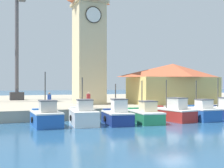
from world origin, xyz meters
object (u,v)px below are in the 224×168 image
(clock_tower, at_px, (89,41))
(dock_worker_near_tower, at_px, (49,100))
(port_crane_near, at_px, (16,54))
(fishing_boat_far_left, at_px, (46,117))
(fishing_boat_left_inner, at_px, (117,116))
(fishing_boat_right_inner, at_px, (222,111))
(warehouse_right, at_px, (173,83))
(fishing_boat_center, at_px, (171,113))
(dock_worker_along_quay, at_px, (88,100))
(fishing_boat_left_outer, at_px, (83,116))
(fishing_boat_mid_right, at_px, (200,112))
(fishing_boat_mid_left, at_px, (145,115))

(clock_tower, bearing_deg, dock_worker_near_tower, -134.38)
(clock_tower, distance_m, port_crane_near, 14.95)
(fishing_boat_far_left, relative_size, fishing_boat_left_inner, 1.06)
(fishing_boat_right_inner, relative_size, port_crane_near, 0.24)
(warehouse_right, bearing_deg, port_crane_near, 138.61)
(fishing_boat_left_inner, height_order, fishing_boat_center, fishing_boat_center)
(port_crane_near, bearing_deg, warehouse_right, -41.39)
(fishing_boat_right_inner, xyz_separation_m, dock_worker_along_quay, (-12.83, 4.75, 1.20))
(fishing_boat_far_left, xyz_separation_m, warehouse_right, (17.08, 7.79, 2.84))
(fishing_boat_left_inner, xyz_separation_m, fishing_boat_right_inner, (11.87, 0.56, -0.02))
(fishing_boat_left_inner, bearing_deg, warehouse_right, 37.85)
(fishing_boat_center, bearing_deg, fishing_boat_left_outer, 179.21)
(fishing_boat_left_inner, distance_m, dock_worker_near_tower, 7.34)
(clock_tower, bearing_deg, dock_worker_along_quay, -107.66)
(fishing_boat_far_left, relative_size, fishing_boat_mid_right, 1.00)
(fishing_boat_mid_right, relative_size, dock_worker_along_quay, 2.78)
(fishing_boat_left_inner, distance_m, fishing_boat_mid_left, 2.82)
(fishing_boat_left_inner, height_order, warehouse_right, warehouse_right)
(clock_tower, bearing_deg, fishing_boat_mid_right, -55.34)
(warehouse_right, height_order, dock_worker_near_tower, warehouse_right)
(clock_tower, distance_m, warehouse_right, 11.69)
(fishing_boat_left_outer, relative_size, clock_tower, 0.31)
(fishing_boat_far_left, height_order, fishing_boat_left_outer, fishing_boat_far_left)
(fishing_boat_mid_right, height_order, dock_worker_along_quay, fishing_boat_mid_right)
(fishing_boat_mid_left, bearing_deg, warehouse_right, 45.22)
(clock_tower, height_order, dock_worker_along_quay, clock_tower)
(fishing_boat_left_outer, bearing_deg, fishing_boat_left_inner, -18.35)
(warehouse_right, bearing_deg, fishing_boat_left_outer, -150.94)
(fishing_boat_far_left, bearing_deg, warehouse_right, 24.51)
(fishing_boat_left_outer, xyz_separation_m, clock_tower, (3.73, 10.40, 7.93))
(fishing_boat_mid_right, bearing_deg, dock_worker_near_tower, 159.03)
(warehouse_right, xyz_separation_m, dock_worker_near_tower, (-16.04, -3.32, -1.70))
(fishing_boat_far_left, distance_m, fishing_boat_mid_left, 8.79)
(fishing_boat_right_inner, relative_size, dock_worker_along_quay, 2.85)
(fishing_boat_mid_right, height_order, dock_worker_near_tower, fishing_boat_mid_right)
(clock_tower, bearing_deg, port_crane_near, 120.20)
(fishing_boat_mid_left, bearing_deg, fishing_boat_far_left, 176.15)
(dock_worker_along_quay, bearing_deg, clock_tower, 72.34)
(fishing_boat_center, bearing_deg, dock_worker_near_tower, 157.44)
(fishing_boat_mid_left, bearing_deg, dock_worker_along_quay, 126.70)
(fishing_boat_left_outer, bearing_deg, fishing_boat_right_inner, -1.39)
(fishing_boat_mid_left, bearing_deg, dock_worker_near_tower, 146.80)
(fishing_boat_far_left, height_order, fishing_boat_right_inner, fishing_boat_far_left)
(clock_tower, height_order, warehouse_right, clock_tower)
(fishing_boat_mid_left, bearing_deg, fishing_boat_right_inner, 1.90)
(fishing_boat_center, height_order, warehouse_right, warehouse_right)
(fishing_boat_far_left, xyz_separation_m, fishing_boat_right_inner, (17.83, -0.29, -0.05))
(fishing_boat_mid_right, xyz_separation_m, dock_worker_near_tower, (-13.63, 5.22, 1.19))
(dock_worker_along_quay, bearing_deg, fishing_boat_far_left, -138.26)
(fishing_boat_mid_right, bearing_deg, fishing_boat_left_outer, 175.90)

